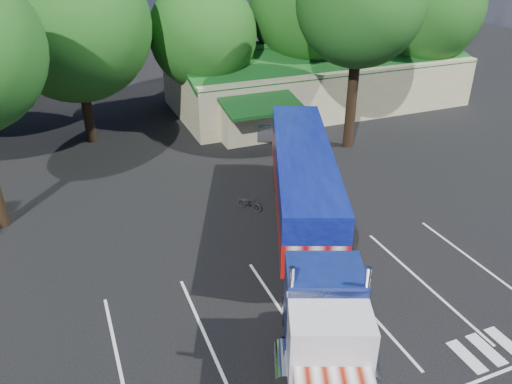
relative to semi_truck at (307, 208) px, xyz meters
name	(u,v)px	position (x,y,z in m)	size (l,w,h in m)	color
ground	(235,242)	(-2.69, 2.15, -2.47)	(120.00, 120.00, 0.00)	black
event_hall	(315,79)	(11.05, 19.96, -0.26)	(24.20, 14.12, 5.55)	#C0BA8F
tree_row_c	(73,24)	(-7.69, 18.35, 5.57)	(10.00, 10.00, 13.05)	black
tree_row_d	(203,35)	(1.31, 19.65, 4.11)	(8.00, 8.00, 10.60)	black
tree_row_e	(309,6)	(10.31, 20.15, 5.61)	(9.60, 9.60, 12.90)	black
tree_row_f	(421,5)	(20.31, 18.95, 5.32)	(10.40, 10.40, 13.00)	black
tree_near_right	(361,3)	(8.81, 10.65, 6.99)	(8.00, 8.00, 13.50)	black
semi_truck	(307,208)	(0.00, 0.00, 0.00)	(10.29, 20.23, 4.37)	black
woman	(336,226)	(1.81, 0.37, -1.60)	(0.63, 0.41, 1.73)	black
bicycle	(249,203)	(-0.89, 4.88, -2.07)	(0.53, 1.52, 0.80)	black
silver_sedan	(266,132)	(3.88, 13.70, -1.78)	(1.47, 4.20, 1.38)	#A2A4A9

